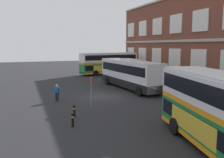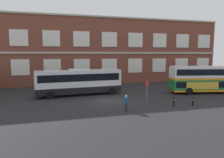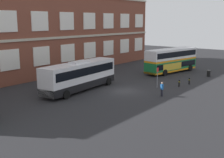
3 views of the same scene
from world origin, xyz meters
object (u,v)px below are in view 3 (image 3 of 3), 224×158
double_decker_middle (171,60)px  safety_bollard_east (179,83)px  bus_stand_flag (157,76)px  touring_coach (80,76)px  safety_bollard_west (189,81)px  station_litter_bin (209,73)px  waiting_passenger (162,89)px

double_decker_middle → safety_bollard_east: double_decker_middle is taller
bus_stand_flag → double_decker_middle: bearing=17.8°
touring_coach → bus_stand_flag: 10.17m
safety_bollard_east → double_decker_middle: bearing=32.0°
safety_bollard_west → station_litter_bin: bearing=-1.0°
waiting_passenger → station_litter_bin: (15.39, -0.15, -0.41)m
double_decker_middle → bus_stand_flag: 12.24m
touring_coach → safety_bollard_east: 13.38m
touring_coach → bus_stand_flag: size_ratio=4.50×
waiting_passenger → bus_stand_flag: bus_stand_flag is taller
touring_coach → safety_bollard_west: size_ratio=12.80×
touring_coach → waiting_passenger: bearing=-68.3°
touring_coach → station_litter_bin: bearing=-26.9°
bus_stand_flag → safety_bollard_west: bus_stand_flag is taller
touring_coach → safety_bollard_west: touring_coach is taller
waiting_passenger → safety_bollard_east: bearing=5.1°
bus_stand_flag → safety_bollard_east: bus_stand_flag is taller
safety_bollard_west → safety_bollard_east: bearing=165.8°
safety_bollard_west → safety_bollard_east: (-2.12, 0.54, 0.00)m
double_decker_middle → safety_bollard_east: bearing=-148.0°
bus_stand_flag → safety_bollard_east: 3.35m
safety_bollard_east → safety_bollard_west: bearing=-14.2°
double_decker_middle → station_litter_bin: 6.65m
station_litter_bin → safety_bollard_west: size_ratio=1.08×
touring_coach → station_litter_bin: (19.21, -9.75, -1.39)m
waiting_passenger → touring_coach: bearing=111.7°
station_litter_bin → safety_bollard_east: 9.50m
double_decker_middle → safety_bollard_west: size_ratio=11.88×
safety_bollard_east → bus_stand_flag: bearing=139.9°
touring_coach → station_litter_bin: 21.59m
touring_coach → double_decker_middle: bearing=-9.9°
safety_bollard_west → bus_stand_flag: bearing=150.4°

